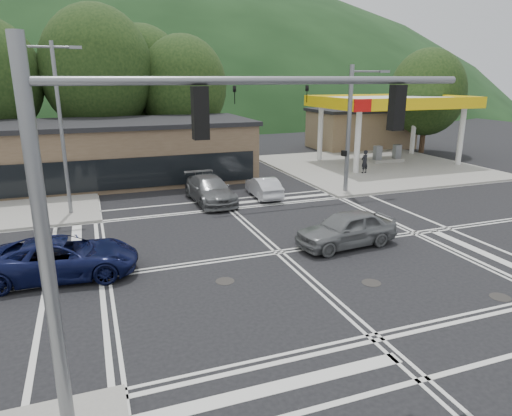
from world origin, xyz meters
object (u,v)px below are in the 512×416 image
object	(u,v)px
car_grey_center	(346,229)
car_northbound	(210,190)
car_blue_west	(62,258)
car_queue_b	(203,164)
pedestrian	(365,162)
car_queue_a	(264,187)

from	to	relation	value
car_grey_center	car_northbound	xyz separation A→B (m)	(-3.78, 9.30, -0.03)
car_blue_west	car_grey_center	world-z (taller)	car_grey_center
car_queue_b	pedestrian	world-z (taller)	pedestrian
car_queue_b	car_northbound	size ratio (longest dim) A/B	0.89
pedestrian	car_blue_west	bearing A→B (deg)	13.13
car_queue_a	pedestrian	bearing A→B (deg)	-156.62
car_blue_west	car_queue_a	bearing A→B (deg)	-47.74
car_northbound	car_queue_b	bearing A→B (deg)	76.17
car_queue_a	car_northbound	xyz separation A→B (m)	(-3.45, 0.00, 0.13)
car_blue_west	car_northbound	bearing A→B (deg)	-37.51
car_blue_west	car_northbound	xyz separation A→B (m)	(7.93, 8.50, 0.00)
car_blue_west	pedestrian	bearing A→B (deg)	-54.61
car_queue_b	car_blue_west	bearing A→B (deg)	61.99
car_northbound	car_blue_west	bearing A→B (deg)	-135.58
car_blue_west	car_queue_b	distance (m)	19.36
car_grey_center	car_northbound	world-z (taller)	car_grey_center
car_queue_b	car_northbound	bearing A→B (deg)	80.40
car_queue_b	car_grey_center	bearing A→B (deg)	98.54
car_queue_b	pedestrian	size ratio (longest dim) A/B	2.67
car_grey_center	car_queue_a	size ratio (longest dim) A/B	1.20
car_grey_center	car_northbound	distance (m)	10.04
car_grey_center	pedestrian	xyz separation A→B (m)	(9.36, 12.91, 0.24)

